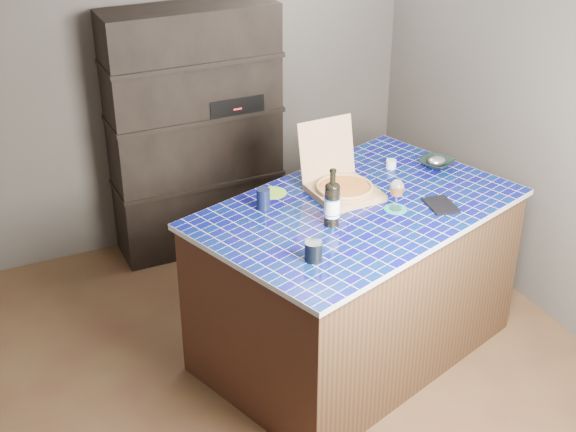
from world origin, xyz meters
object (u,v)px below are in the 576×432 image
kitchen_island (355,280)px  pizza_box (342,186)px  mead_bottle (332,203)px  bowl (437,163)px  wine_glass (397,189)px  dvd_case (441,205)px

kitchen_island → pizza_box: 0.58m
pizza_box → mead_bottle: pizza_box is taller
kitchen_island → bowl: bearing=1.4°
wine_glass → bowl: size_ratio=0.90×
pizza_box → wine_glass: pizza_box is taller
mead_bottle → bowl: size_ratio=1.64×
mead_bottle → bowl: 1.02m
pizza_box → mead_bottle: size_ratio=1.38×
pizza_box → mead_bottle: (-0.23, -0.30, 0.07)m
dvd_case → pizza_box: bearing=147.4°
mead_bottle → dvd_case: 0.67m
kitchen_island → wine_glass: size_ratio=11.56×
mead_bottle → bowl: (0.94, 0.38, -0.10)m
mead_bottle → dvd_case: mead_bottle is taller
pizza_box → dvd_case: pizza_box is taller
pizza_box → wine_glass: bearing=-61.3°
kitchen_island → mead_bottle: (-0.24, -0.12, 0.62)m
kitchen_island → mead_bottle: bearing=-171.2°
bowl → pizza_box: bearing=-173.2°
mead_bottle → kitchen_island: bearing=27.5°
mead_bottle → wine_glass: mead_bottle is taller
dvd_case → bowl: 0.54m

